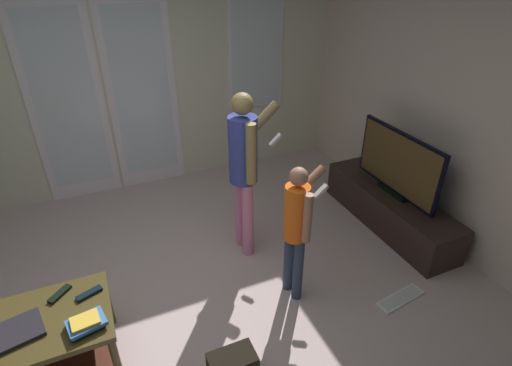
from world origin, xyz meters
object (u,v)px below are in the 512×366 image
object	(u,v)px
coffee_table	(34,339)
tv_stand	(389,209)
person_adult	(245,163)
loose_keyboard	(400,298)
dvd_remote_slim	(60,294)
flat_screen_tv	(398,164)
person_child	(297,223)
book_stack	(86,323)
tv_remote_black	(89,293)
laptop_closed	(14,333)

from	to	relation	value
coffee_table	tv_stand	size ratio (longest dim) A/B	0.61
person_adult	loose_keyboard	distance (m)	1.72
dvd_remote_slim	flat_screen_tv	bearing A→B (deg)	-39.25
coffee_table	person_child	xyz separation A→B (m)	(1.88, 0.01, 0.36)
coffee_table	book_stack	distance (m)	0.41
person_adult	person_child	size ratio (longest dim) A/B	1.30
person_child	coffee_table	bearing A→B (deg)	-179.84
flat_screen_tv	person_adult	bearing A→B (deg)	170.94
loose_keyboard	book_stack	distance (m)	2.39
tv_remote_black	book_stack	distance (m)	0.28
book_stack	dvd_remote_slim	bearing A→B (deg)	113.01
coffee_table	person_child	size ratio (longest dim) A/B	0.83
coffee_table	loose_keyboard	world-z (taller)	coffee_table
person_child	book_stack	xyz separation A→B (m)	(-1.55, -0.17, -0.19)
person_child	tv_remote_black	world-z (taller)	person_child
dvd_remote_slim	loose_keyboard	bearing A→B (deg)	-58.45
coffee_table	dvd_remote_slim	bearing A→B (deg)	45.47
person_child	tv_remote_black	bearing A→B (deg)	175.89
person_child	book_stack	distance (m)	1.57
person_adult	loose_keyboard	xyz separation A→B (m)	(0.91, -1.13, -0.91)
coffee_table	tv_stand	world-z (taller)	coffee_table
tv_remote_black	dvd_remote_slim	distance (m)	0.20
dvd_remote_slim	person_child	bearing A→B (deg)	-50.51
person_adult	coffee_table	bearing A→B (deg)	-158.12
person_adult	flat_screen_tv	bearing A→B (deg)	-9.06
tv_stand	laptop_closed	xyz separation A→B (m)	(-3.32, -0.50, 0.31)
tv_stand	person_adult	xyz separation A→B (m)	(-1.50, 0.24, 0.73)
flat_screen_tv	laptop_closed	size ratio (longest dim) A/B	3.32
person_adult	dvd_remote_slim	distance (m)	1.69
flat_screen_tv	book_stack	xyz separation A→B (m)	(-2.91, -0.62, -0.20)
loose_keyboard	flat_screen_tv	bearing A→B (deg)	56.55
tv_stand	laptop_closed	bearing A→B (deg)	-171.41
tv_stand	person_child	xyz separation A→B (m)	(-1.36, -0.45, 0.52)
tv_stand	tv_remote_black	xyz separation A→B (m)	(-2.88, -0.34, 0.30)
person_child	laptop_closed	world-z (taller)	person_child
flat_screen_tv	tv_remote_black	bearing A→B (deg)	-173.14
person_child	tv_remote_black	distance (m)	1.54
tv_stand	person_child	bearing A→B (deg)	-161.66
person_adult	tv_remote_black	distance (m)	1.55
person_adult	laptop_closed	xyz separation A→B (m)	(-1.81, -0.74, -0.42)
flat_screen_tv	loose_keyboard	world-z (taller)	flat_screen_tv
book_stack	loose_keyboard	bearing A→B (deg)	-6.66
dvd_remote_slim	person_adult	bearing A→B (deg)	-26.15
coffee_table	person_child	distance (m)	1.92
person_adult	book_stack	distance (m)	1.70
loose_keyboard	tv_remote_black	bearing A→B (deg)	166.56
laptop_closed	book_stack	distance (m)	0.42
coffee_table	dvd_remote_slim	size ratio (longest dim) A/B	5.76
laptop_closed	tv_remote_black	world-z (taller)	laptop_closed
tv_stand	dvd_remote_slim	xyz separation A→B (m)	(-3.06, -0.27, 0.30)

